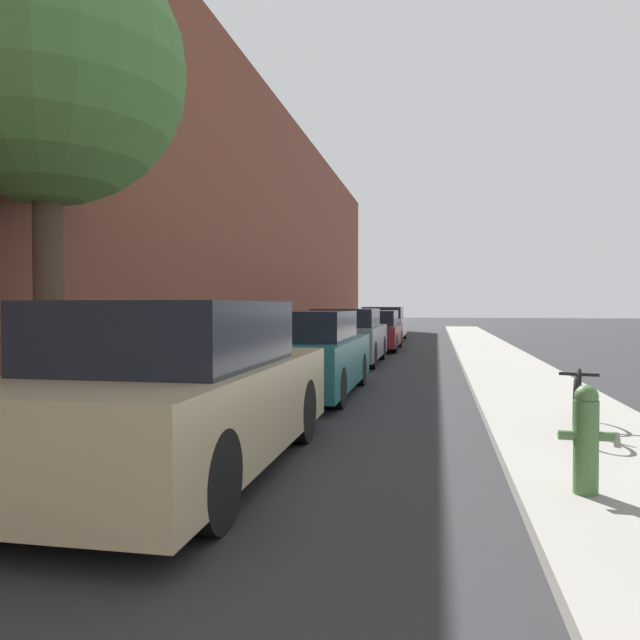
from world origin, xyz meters
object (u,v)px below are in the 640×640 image
at_px(parked_car_grey, 347,337).
at_px(parked_car_white, 383,324).
at_px(parked_car_maroon, 374,331).
at_px(parked_car_champagne, 180,392).
at_px(street_tree_near, 46,68).
at_px(parked_car_teal, 304,355).
at_px(bicycle, 578,400).
at_px(fire_hydrant, 586,438).

relative_size(parked_car_grey, parked_car_white, 0.97).
distance_m(parked_car_grey, parked_car_maroon, 5.14).
distance_m(parked_car_champagne, street_tree_near, 4.43).
xyz_separation_m(parked_car_champagne, street_tree_near, (-2.25, 1.36, 3.56)).
distance_m(parked_car_teal, bicycle, 4.75).
relative_size(parked_car_grey, parked_car_maroon, 0.92).
bearing_deg(parked_car_teal, parked_car_grey, 90.67).
height_order(parked_car_white, bicycle, parked_car_white).
height_order(parked_car_teal, street_tree_near, street_tree_near).
distance_m(parked_car_teal, street_tree_near, 5.61).
xyz_separation_m(parked_car_grey, parked_car_maroon, (0.17, 5.14, -0.05)).
bearing_deg(street_tree_near, parked_car_champagne, -31.26).
bearing_deg(bicycle, parked_car_grey, 128.22).
relative_size(parked_car_champagne, fire_hydrant, 5.47).
relative_size(street_tree_near, fire_hydrant, 7.22).
distance_m(parked_car_maroon, fire_hydrant, 16.40).
height_order(parked_car_champagne, fire_hydrant, parked_car_champagne).
xyz_separation_m(street_tree_near, fire_hydrant, (5.61, -1.73, -3.77)).
distance_m(parked_car_teal, parked_car_white, 16.63).
distance_m(parked_car_white, bicycle, 19.90).
height_order(parked_car_teal, fire_hydrant, parked_car_teal).
distance_m(parked_car_white, street_tree_near, 20.67).
height_order(parked_car_champagne, parked_car_white, parked_car_champagne).
relative_size(parked_car_champagne, parked_car_maroon, 0.98).
height_order(parked_car_teal, bicycle, parked_car_teal).
distance_m(parked_car_champagne, parked_car_white, 21.59).
distance_m(street_tree_near, bicycle, 7.23).
xyz_separation_m(parked_car_teal, bicycle, (3.76, -2.90, -0.22)).
distance_m(fire_hydrant, bicycle, 2.48).
height_order(street_tree_near, fire_hydrant, street_tree_near).
xyz_separation_m(fire_hydrant, bicycle, (0.46, 2.43, -0.08)).
bearing_deg(street_tree_near, fire_hydrant, -17.16).
xyz_separation_m(parked_car_teal, parked_car_white, (-0.05, 16.63, 0.02)).
xyz_separation_m(parked_car_teal, street_tree_near, (-2.31, -3.60, 3.63)).
distance_m(parked_car_grey, street_tree_near, 10.15).
height_order(parked_car_grey, parked_car_maroon, parked_car_grey).
bearing_deg(bicycle, parked_car_maroon, 118.99).
distance_m(parked_car_grey, fire_hydrant, 11.46).
relative_size(parked_car_champagne, parked_car_white, 1.03).
relative_size(parked_car_champagne, bicycle, 2.84).
bearing_deg(parked_car_teal, parked_car_white, 90.19).
distance_m(parked_car_teal, parked_car_maroon, 10.76).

